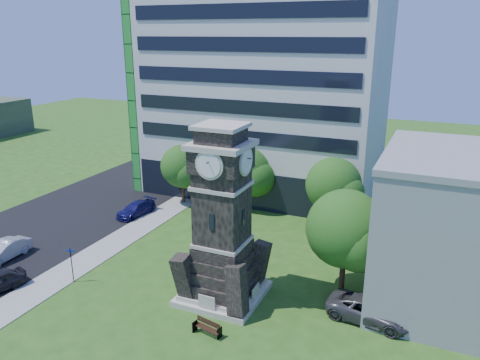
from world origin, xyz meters
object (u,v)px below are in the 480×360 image
at_px(park_bench, 208,327).
at_px(street_sign, 71,261).
at_px(car_street_north, 136,209).
at_px(car_street_mid, 4,251).
at_px(car_east_lot, 370,310).
at_px(clock_tower, 222,227).

xyz_separation_m(park_bench, street_sign, (-12.04, 1.57, 1.20)).
relative_size(car_street_north, street_sign, 1.68).
xyz_separation_m(car_street_mid, street_sign, (7.72, -0.54, 0.94)).
relative_size(car_street_north, car_east_lot, 0.83).
height_order(car_street_mid, car_east_lot, car_east_lot).
distance_m(park_bench, street_sign, 12.20).
distance_m(clock_tower, street_sign, 11.90).
relative_size(car_east_lot, street_sign, 2.03).
distance_m(car_street_mid, park_bench, 19.87).
distance_m(car_street_north, park_bench, 21.39).
bearing_deg(clock_tower, car_street_north, 145.35).
height_order(car_east_lot, park_bench, car_east_lot).
height_order(park_bench, street_sign, street_sign).
xyz_separation_m(car_street_north, street_sign, (3.70, -12.91, 1.04)).
bearing_deg(park_bench, car_east_lot, 43.47).
bearing_deg(car_street_mid, car_street_north, 70.32).
relative_size(clock_tower, street_sign, 4.51).
xyz_separation_m(clock_tower, street_sign, (-11.01, -2.74, -3.58)).
distance_m(car_street_mid, car_east_lot, 28.82).
bearing_deg(car_east_lot, car_street_mid, 103.60).
height_order(car_street_north, street_sign, street_sign).
bearing_deg(street_sign, car_east_lot, -4.96).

